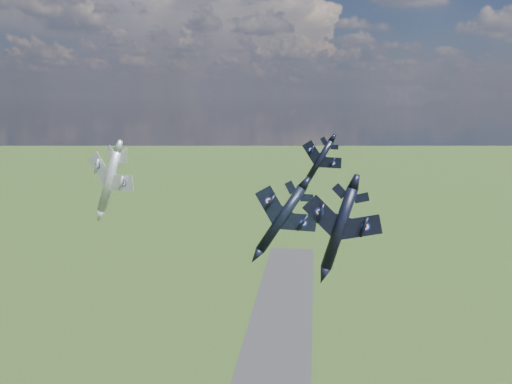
% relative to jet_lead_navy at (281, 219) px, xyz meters
% --- Properties ---
extents(jet_lead_navy, '(12.98, 16.49, 8.44)m').
position_rel_jet_lead_navy_xyz_m(jet_lead_navy, '(0.00, 0.00, 0.00)').
color(jet_lead_navy, black).
extents(jet_right_navy, '(10.79, 14.03, 5.37)m').
position_rel_jet_lead_navy_xyz_m(jet_right_navy, '(7.52, -13.63, 2.52)').
color(jet_right_navy, black).
extents(jet_high_navy, '(10.38, 13.48, 6.72)m').
position_rel_jet_lead_navy_xyz_m(jet_high_navy, '(5.45, 28.73, 4.74)').
color(jet_high_navy, black).
extents(jet_left_silver, '(17.50, 19.72, 7.81)m').
position_rel_jet_lead_navy_xyz_m(jet_left_silver, '(-30.65, 12.35, 2.79)').
color(jet_left_silver, '#ABAFB6').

